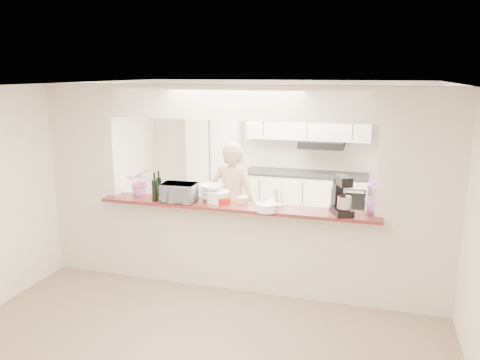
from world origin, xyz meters
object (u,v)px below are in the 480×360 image
at_px(refrigerator, 403,184).
at_px(toaster_oven, 179,193).
at_px(stand_mixer, 342,197).
at_px(person, 233,203).

relative_size(refrigerator, toaster_oven, 4.08).
bearing_deg(refrigerator, stand_mixer, -106.51).
bearing_deg(person, refrigerator, -139.99).
relative_size(refrigerator, stand_mixer, 3.84).
xyz_separation_m(toaster_oven, stand_mixer, (1.94, 0.03, 0.08)).
distance_m(refrigerator, stand_mixer, 2.87).
height_order(refrigerator, person, person).
relative_size(stand_mixer, person, 0.26).
height_order(refrigerator, toaster_oven, refrigerator).
bearing_deg(toaster_oven, person, 62.43).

